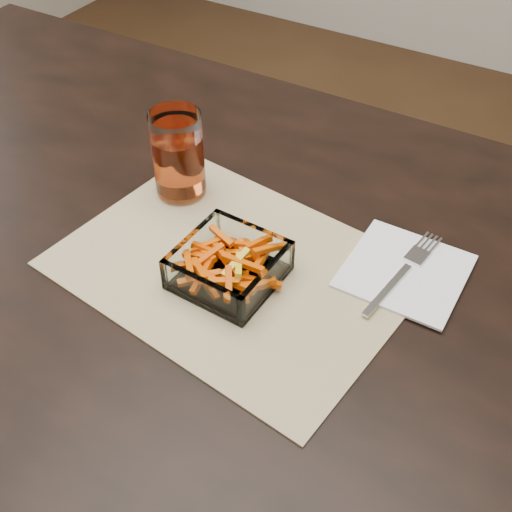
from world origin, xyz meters
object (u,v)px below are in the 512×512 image
(tumbler, at_px, (178,158))
(dining_table, at_px, (180,267))
(glass_bowl, at_px, (229,267))
(fork, at_px, (405,270))

(tumbler, bearing_deg, dining_table, -62.74)
(dining_table, relative_size, glass_bowl, 12.39)
(tumbler, distance_m, fork, 0.36)
(tumbler, height_order, fork, tumbler)
(dining_table, relative_size, fork, 8.45)
(glass_bowl, distance_m, tumbler, 0.21)
(glass_bowl, distance_m, fork, 0.23)
(fork, bearing_deg, dining_table, -160.27)
(tumbler, bearing_deg, fork, 0.72)
(dining_table, bearing_deg, fork, 12.03)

